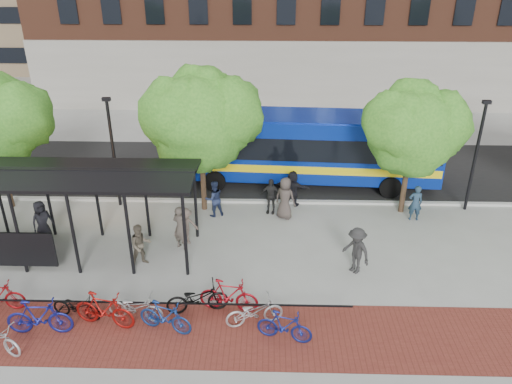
{
  "coord_description": "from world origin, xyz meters",
  "views": [
    {
      "loc": [
        -0.06,
        -16.96,
        10.8
      ],
      "look_at": [
        -0.58,
        1.85,
        1.6
      ],
      "focal_mm": 35.0,
      "sensor_mm": 36.0,
      "label": 1
    }
  ],
  "objects_px": {
    "bus": "(303,144)",
    "pedestrian_6": "(285,198)",
    "lamp_post_right": "(476,154)",
    "bike_9": "(229,296)",
    "bike_8": "(197,298)",
    "pedestrian_0": "(42,221)",
    "pedestrian_8": "(141,245)",
    "pedestrian_1": "(180,228)",
    "pedestrian_5": "(293,188)",
    "pedestrian_7": "(415,203)",
    "bike_7": "(165,317)",
    "bike_6": "(135,307)",
    "bike_5": "(104,310)",
    "tree_c": "(415,126)",
    "lamp_post_left": "(113,150)",
    "bike_10": "(254,312)",
    "pedestrian_3": "(186,226)",
    "pedestrian_9": "(356,250)",
    "bike_4": "(77,306)",
    "bike_11": "(284,326)",
    "bike_3": "(39,317)",
    "pedestrian_2": "(214,199)",
    "tree_b": "(202,115)",
    "pedestrian_4": "(271,196)",
    "bus_shelter": "(50,183)"
  },
  "relations": [
    {
      "from": "bike_6",
      "to": "pedestrian_3",
      "type": "xyz_separation_m",
      "value": [
        0.91,
        4.65,
        0.31
      ]
    },
    {
      "from": "tree_c",
      "to": "tree_b",
      "type": "bearing_deg",
      "value": 180.0
    },
    {
      "from": "bike_8",
      "to": "bike_11",
      "type": "relative_size",
      "value": 1.18
    },
    {
      "from": "lamp_post_right",
      "to": "pedestrian_4",
      "type": "relative_size",
      "value": 3.07
    },
    {
      "from": "tree_b",
      "to": "bike_6",
      "type": "distance_m",
      "value": 8.79
    },
    {
      "from": "lamp_post_left",
      "to": "lamp_post_right",
      "type": "height_order",
      "value": "same"
    },
    {
      "from": "bike_3",
      "to": "pedestrian_7",
      "type": "bearing_deg",
      "value": -62.26
    },
    {
      "from": "pedestrian_8",
      "to": "pedestrian_1",
      "type": "bearing_deg",
      "value": 13.43
    },
    {
      "from": "bike_7",
      "to": "bike_9",
      "type": "height_order",
      "value": "bike_9"
    },
    {
      "from": "bike_4",
      "to": "bike_11",
      "type": "xyz_separation_m",
      "value": [
        6.66,
        -0.83,
        0.07
      ]
    },
    {
      "from": "pedestrian_5",
      "to": "pedestrian_7",
      "type": "distance_m",
      "value": 5.46
    },
    {
      "from": "bike_8",
      "to": "pedestrian_0",
      "type": "height_order",
      "value": "pedestrian_0"
    },
    {
      "from": "bike_8",
      "to": "bike_10",
      "type": "height_order",
      "value": "bike_8"
    },
    {
      "from": "bike_7",
      "to": "pedestrian_1",
      "type": "height_order",
      "value": "pedestrian_1"
    },
    {
      "from": "bus",
      "to": "bike_3",
      "type": "distance_m",
      "value": 14.47
    },
    {
      "from": "bus_shelter",
      "to": "bike_10",
      "type": "distance_m",
      "value": 9.01
    },
    {
      "from": "bike_6",
      "to": "pedestrian_2",
      "type": "distance_m",
      "value": 7.29
    },
    {
      "from": "lamp_post_right",
      "to": "pedestrian_0",
      "type": "distance_m",
      "value": 18.59
    },
    {
      "from": "bus",
      "to": "pedestrian_3",
      "type": "height_order",
      "value": "bus"
    },
    {
      "from": "pedestrian_1",
      "to": "bike_9",
      "type": "bearing_deg",
      "value": 150.42
    },
    {
      "from": "lamp_post_right",
      "to": "bike_8",
      "type": "xyz_separation_m",
      "value": [
        -11.34,
        -7.52,
        -2.21
      ]
    },
    {
      "from": "bike_8",
      "to": "pedestrian_1",
      "type": "bearing_deg",
      "value": 5.05
    },
    {
      "from": "pedestrian_9",
      "to": "bike_9",
      "type": "bearing_deg",
      "value": -103.19
    },
    {
      "from": "bus",
      "to": "pedestrian_6",
      "type": "xyz_separation_m",
      "value": [
        -0.95,
        -3.83,
        -1.09
      ]
    },
    {
      "from": "bike_4",
      "to": "bike_11",
      "type": "bearing_deg",
      "value": -85.37
    },
    {
      "from": "bus_shelter",
      "to": "tree_c",
      "type": "xyz_separation_m",
      "value": [
        14.22,
        3.83,
        1.06
      ]
    },
    {
      "from": "bike_4",
      "to": "bike_9",
      "type": "height_order",
      "value": "bike_9"
    },
    {
      "from": "pedestrian_7",
      "to": "bike_11",
      "type": "bearing_deg",
      "value": 54.34
    },
    {
      "from": "tree_b",
      "to": "bike_3",
      "type": "bearing_deg",
      "value": -116.23
    },
    {
      "from": "tree_c",
      "to": "pedestrian_0",
      "type": "relative_size",
      "value": 3.36
    },
    {
      "from": "bike_6",
      "to": "pedestrian_0",
      "type": "xyz_separation_m",
      "value": [
        -4.94,
        4.77,
        0.39
      ]
    },
    {
      "from": "tree_b",
      "to": "lamp_post_right",
      "type": "distance_m",
      "value": 12.03
    },
    {
      "from": "bike_7",
      "to": "bike_6",
      "type": "bearing_deg",
      "value": 82.4
    },
    {
      "from": "pedestrian_7",
      "to": "pedestrian_5",
      "type": "bearing_deg",
      "value": -11.64
    },
    {
      "from": "bike_10",
      "to": "pedestrian_7",
      "type": "bearing_deg",
      "value": -59.86
    },
    {
      "from": "lamp_post_right",
      "to": "bike_9",
      "type": "relative_size",
      "value": 2.6
    },
    {
      "from": "pedestrian_0",
      "to": "pedestrian_6",
      "type": "relative_size",
      "value": 0.91
    },
    {
      "from": "pedestrian_1",
      "to": "pedestrian_2",
      "type": "relative_size",
      "value": 1.1
    },
    {
      "from": "bike_4",
      "to": "bus",
      "type": "bearing_deg",
      "value": -24.27
    },
    {
      "from": "bike_10",
      "to": "pedestrian_9",
      "type": "bearing_deg",
      "value": -66.22
    },
    {
      "from": "bus",
      "to": "bike_5",
      "type": "height_order",
      "value": "bus"
    },
    {
      "from": "bike_10",
      "to": "pedestrian_1",
      "type": "xyz_separation_m",
      "value": [
        -3.05,
        4.44,
        0.44
      ]
    },
    {
      "from": "bike_9",
      "to": "pedestrian_7",
      "type": "xyz_separation_m",
      "value": [
        7.68,
        6.38,
        0.23
      ]
    },
    {
      "from": "lamp_post_left",
      "to": "bike_10",
      "type": "xyz_separation_m",
      "value": [
        6.54,
        -8.09,
        -2.26
      ]
    },
    {
      "from": "pedestrian_4",
      "to": "bike_11",
      "type": "bearing_deg",
      "value": -74.28
    },
    {
      "from": "pedestrian_2",
      "to": "tree_b",
      "type": "bearing_deg",
      "value": -81.72
    },
    {
      "from": "bike_4",
      "to": "pedestrian_9",
      "type": "relative_size",
      "value": 0.93
    },
    {
      "from": "pedestrian_1",
      "to": "pedestrian_7",
      "type": "relative_size",
      "value": 1.12
    },
    {
      "from": "pedestrian_5",
      "to": "pedestrian_6",
      "type": "xyz_separation_m",
      "value": [
        -0.38,
        -1.23,
        0.11
      ]
    },
    {
      "from": "bike_4",
      "to": "bike_10",
      "type": "distance_m",
      "value": 5.73
    }
  ]
}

